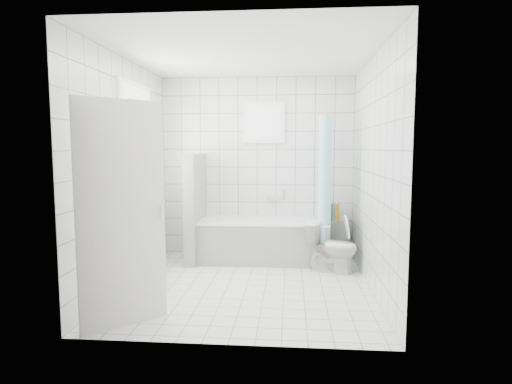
{
  "coord_description": "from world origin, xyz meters",
  "views": [
    {
      "loc": [
        0.5,
        -4.77,
        1.59
      ],
      "look_at": [
        0.08,
        0.35,
        1.05
      ],
      "focal_mm": 30.0,
      "sensor_mm": 36.0,
      "label": 1
    }
  ],
  "objects": [
    {
      "name": "partition_wall",
      "position": [
        -0.83,
        1.07,
        0.75
      ],
      "size": [
        0.15,
        0.85,
        1.5
      ],
      "primitive_type": "cube",
      "color": "white",
      "rests_on": "ground"
    },
    {
      "name": "shower_curtain",
      "position": [
        0.95,
        0.97,
        1.1
      ],
      "size": [
        0.14,
        0.48,
        1.78
      ],
      "primitive_type": null,
      "color": "#53F3E7",
      "rests_on": "curtain_rod"
    },
    {
      "name": "sill_bottles",
      "position": [
        -1.3,
        0.33,
        1.0
      ],
      "size": [
        0.19,
        0.61,
        0.27
      ],
      "color": "#C56295",
      "rests_on": "window_sill"
    },
    {
      "name": "window_back",
      "position": [
        0.1,
        1.46,
        1.95
      ],
      "size": [
        0.5,
        0.01,
        0.5
      ],
      "primitive_type": "cube",
      "color": "white",
      "rests_on": "wall_back"
    },
    {
      "name": "ceiling",
      "position": [
        0.0,
        0.0,
        2.6
      ],
      "size": [
        3.0,
        3.0,
        0.0
      ],
      "primitive_type": "plane",
      "rotation": [
        3.14,
        0.0,
        0.0
      ],
      "color": "white",
      "rests_on": "ground"
    },
    {
      "name": "wall_left",
      "position": [
        -1.4,
        0.0,
        1.3
      ],
      "size": [
        0.02,
        3.0,
        2.6
      ],
      "primitive_type": "cube",
      "color": "white",
      "rests_on": "ground"
    },
    {
      "name": "door",
      "position": [
        -0.97,
        -1.2,
        1.0
      ],
      "size": [
        0.6,
        0.59,
        2.0
      ],
      "primitive_type": "cube",
      "rotation": [
        0.0,
        0.0,
        -0.79
      ],
      "color": "silver",
      "rests_on": "ground"
    },
    {
      "name": "tiled_ledge",
      "position": [
        1.13,
        1.38,
        0.28
      ],
      "size": [
        0.4,
        0.24,
        0.55
      ],
      "primitive_type": "cube",
      "color": "white",
      "rests_on": "ground"
    },
    {
      "name": "window_sill",
      "position": [
        -1.31,
        0.3,
        0.86
      ],
      "size": [
        0.18,
        1.02,
        0.08
      ],
      "primitive_type": "cube",
      "color": "white",
      "rests_on": "wall_left"
    },
    {
      "name": "curtain_rod",
      "position": [
        0.95,
        1.1,
        2.0
      ],
      "size": [
        0.02,
        0.8,
        0.02
      ],
      "primitive_type": "cylinder",
      "rotation": [
        1.57,
        0.0,
        0.0
      ],
      "color": "silver",
      "rests_on": "wall_back"
    },
    {
      "name": "wall_right",
      "position": [
        1.4,
        0.0,
        1.3
      ],
      "size": [
        0.02,
        3.0,
        2.6
      ],
      "primitive_type": "cube",
      "color": "white",
      "rests_on": "ground"
    },
    {
      "name": "bathtub",
      "position": [
        0.12,
        1.12,
        0.29
      ],
      "size": [
        1.78,
        0.77,
        0.58
      ],
      "color": "white",
      "rests_on": "ground"
    },
    {
      "name": "ground",
      "position": [
        0.0,
        0.0,
        0.0
      ],
      "size": [
        3.0,
        3.0,
        0.0
      ],
      "primitive_type": "plane",
      "color": "white",
      "rests_on": "ground"
    },
    {
      "name": "wall_back",
      "position": [
        0.0,
        1.5,
        1.3
      ],
      "size": [
        2.8,
        0.02,
        2.6
      ],
      "primitive_type": "cube",
      "color": "white",
      "rests_on": "ground"
    },
    {
      "name": "window_left",
      "position": [
        -1.35,
        0.3,
        1.6
      ],
      "size": [
        0.01,
        0.9,
        1.4
      ],
      "primitive_type": "cube",
      "color": "white",
      "rests_on": "wall_left"
    },
    {
      "name": "toilet",
      "position": [
        1.03,
        0.65,
        0.32
      ],
      "size": [
        0.71,
        0.53,
        0.64
      ],
      "primitive_type": "imported",
      "rotation": [
        0.0,
        0.0,
        1.27
      ],
      "color": "white",
      "rests_on": "ground"
    },
    {
      "name": "ledge_bottles",
      "position": [
        1.11,
        1.34,
        0.67
      ],
      "size": [
        0.16,
        0.2,
        0.25
      ],
      "color": "#FFA01A",
      "rests_on": "tiled_ledge"
    },
    {
      "name": "tub_faucet",
      "position": [
        0.22,
        1.46,
        0.85
      ],
      "size": [
        0.18,
        0.06,
        0.06
      ],
      "primitive_type": "cube",
      "color": "silver",
      "rests_on": "wall_back"
    },
    {
      "name": "wall_front",
      "position": [
        0.0,
        -1.5,
        1.3
      ],
      "size": [
        2.8,
        0.02,
        2.6
      ],
      "primitive_type": "cube",
      "color": "white",
      "rests_on": "ground"
    }
  ]
}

